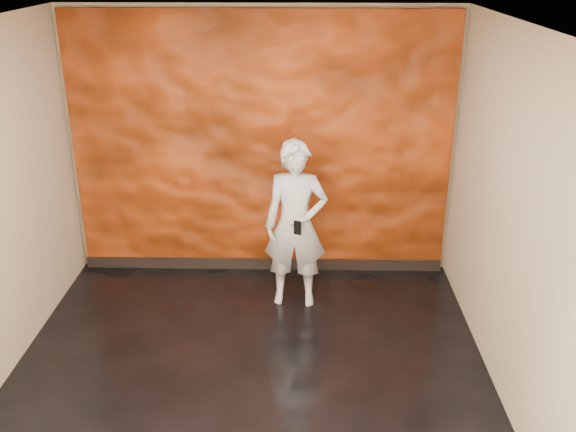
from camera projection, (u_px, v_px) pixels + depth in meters
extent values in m
cube|color=black|center=(250.00, 375.00, 5.33)|extent=(4.00, 4.00, 0.01)
cube|color=tan|center=(262.00, 145.00, 6.64)|extent=(4.00, 0.02, 2.80)
cube|color=tan|center=(208.00, 390.00, 2.95)|extent=(4.00, 0.02, 2.80)
cube|color=tan|center=(514.00, 222.00, 4.75)|extent=(0.02, 4.00, 2.80)
cube|color=white|center=(240.00, 26.00, 4.25)|extent=(4.00, 4.00, 0.01)
cube|color=#D44A13|center=(261.00, 148.00, 6.61)|extent=(3.90, 0.06, 2.75)
cube|color=black|center=(263.00, 264.00, 7.08)|extent=(3.90, 0.04, 0.12)
imported|color=#A8ADB8|center=(296.00, 225.00, 6.14)|extent=(0.62, 0.42, 1.66)
cube|color=black|center=(298.00, 228.00, 5.91)|extent=(0.07, 0.04, 0.14)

